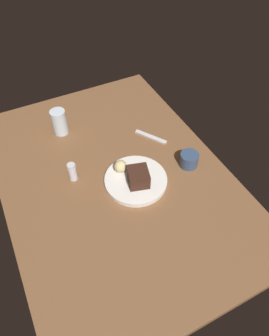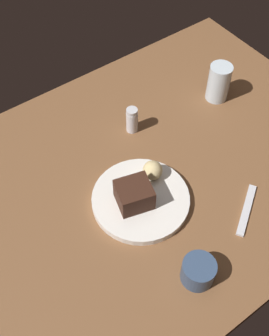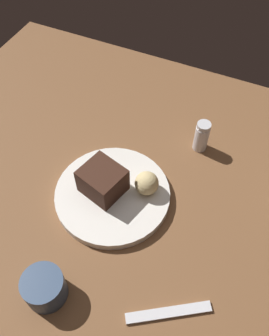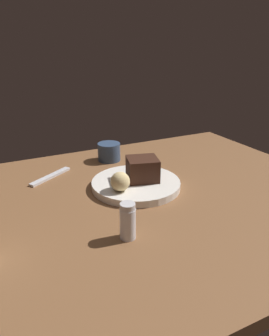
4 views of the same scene
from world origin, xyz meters
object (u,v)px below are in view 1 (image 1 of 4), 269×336
object	(u,v)px
dessert_spoon	(151,137)
water_glass	(59,122)
chocolate_cake_slice	(138,177)
coffee_cup	(189,160)
salt_shaker	(72,172)
dessert_plate	(136,180)
bread_roll	(120,166)

from	to	relation	value
dessert_spoon	water_glass	bearing A→B (deg)	-154.62
chocolate_cake_slice	dessert_spoon	world-z (taller)	chocolate_cake_slice
chocolate_cake_slice	coffee_cup	distance (cm)	22.96
chocolate_cake_slice	dessert_spoon	xyz separation A→B (cm)	(21.33, -17.12, -4.66)
chocolate_cake_slice	salt_shaker	xyz separation A→B (cm)	(14.34, 20.78, -1.14)
dessert_plate	coffee_cup	bearing A→B (deg)	-94.00
bread_roll	salt_shaker	xyz separation A→B (cm)	(5.83, 17.27, -0.53)
chocolate_cake_slice	bread_roll	distance (cm)	9.22
chocolate_cake_slice	salt_shaker	size ratio (longest dim) A/B	1.03
bread_roll	water_glass	xyz separation A→B (cm)	(33.85, 13.17, 1.30)
bread_roll	coffee_cup	size ratio (longest dim) A/B	0.67
dessert_plate	bread_roll	bearing A→B (deg)	28.09
bread_roll	dessert_spoon	distance (cm)	24.63
salt_shaker	coffee_cup	xyz separation A→B (cm)	(-13.93, -43.64, -0.96)
water_glass	dessert_spoon	world-z (taller)	water_glass
dessert_plate	salt_shaker	xyz separation A→B (cm)	(12.33, 20.74, 2.91)
coffee_cup	dessert_spoon	size ratio (longest dim) A/B	0.49
bread_roll	salt_shaker	size ratio (longest dim) A/B	0.63
dessert_plate	coffee_cup	world-z (taller)	coffee_cup
dessert_plate	water_glass	distance (cm)	43.90
salt_shaker	coffee_cup	world-z (taller)	salt_shaker
dessert_plate	dessert_spoon	bearing A→B (deg)	-41.63
dessert_plate	water_glass	bearing A→B (deg)	22.42
dessert_plate	dessert_spoon	distance (cm)	25.85
coffee_cup	chocolate_cake_slice	bearing A→B (deg)	91.02
salt_shaker	dessert_spoon	bearing A→B (deg)	-79.56
salt_shaker	bread_roll	bearing A→B (deg)	-108.66
bread_roll	dessert_spoon	xyz separation A→B (cm)	(12.82, -20.63, -4.05)
chocolate_cake_slice	bread_roll	size ratio (longest dim) A/B	1.63
dessert_plate	salt_shaker	world-z (taller)	salt_shaker
water_glass	dessert_spoon	distance (cm)	40.17
salt_shaker	chocolate_cake_slice	bearing A→B (deg)	-124.61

